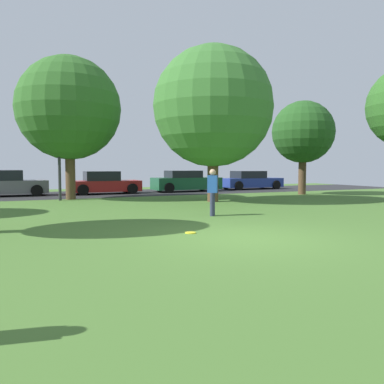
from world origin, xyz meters
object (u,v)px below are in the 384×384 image
maple_tree_far (213,107)px  person_catcher (213,190)px  oak_tree_center (303,132)px  street_lamp_post (59,154)px  parked_car_grey (6,184)px  parked_car_blue (250,181)px  parked_car_red (104,184)px  oak_tree_right (69,109)px  parked_car_green (186,182)px  frisbee_disc (190,233)px

maple_tree_far → person_catcher: maple_tree_far is taller
maple_tree_far → oak_tree_center: (7.00, 1.99, -0.76)m
person_catcher → street_lamp_post: size_ratio=0.35×
parked_car_grey → parked_car_blue: bearing=0.1°
maple_tree_far → parked_car_red: (-3.58, 7.32, -3.79)m
oak_tree_right → oak_tree_center: (12.94, -2.07, -0.87)m
oak_tree_center → maple_tree_far: bearing=-164.1°
person_catcher → parked_car_green: (4.22, 11.93, -0.21)m
parked_car_grey → parked_car_red: parked_car_grey is taller
oak_tree_right → parked_car_red: bearing=54.1°
parked_car_red → maple_tree_far: bearing=-63.9°
parked_car_blue → street_lamp_post: bearing=-163.2°
frisbee_disc → street_lamp_post: street_lamp_post is taller
parked_car_grey → street_lamp_post: bearing=-59.2°
person_catcher → street_lamp_post: street_lamp_post is taller
parked_car_green → street_lamp_post: size_ratio=0.99×
oak_tree_center → frisbee_disc: oak_tree_center is taller
frisbee_disc → oak_tree_right: bearing=97.1°
oak_tree_right → street_lamp_post: (-0.55, -0.41, -2.27)m
parked_car_red → street_lamp_post: 4.96m
parked_car_grey → parked_car_green: 10.73m
maple_tree_far → parked_car_blue: maple_tree_far is taller
oak_tree_right → parked_car_green: 9.23m
oak_tree_right → parked_car_red: (2.36, 3.26, -3.90)m
oak_tree_center → person_catcher: (-9.43, -6.63, -2.79)m
oak_tree_right → person_catcher: size_ratio=4.51×
oak_tree_center → frisbee_disc: bearing=-140.7°
parked_car_grey → parked_car_green: bearing=-2.4°
maple_tree_far → person_catcher: (-2.43, -4.64, -3.56)m
parked_car_grey → parked_car_blue: 16.07m
oak_tree_center → parked_car_red: oak_tree_center is taller
frisbee_disc → parked_car_green: 16.02m
oak_tree_center → parked_car_green: size_ratio=1.23×
person_catcher → parked_car_green: 12.66m
parked_car_green → street_lamp_post: (-8.28, -3.64, 1.60)m
parked_car_green → parked_car_blue: (5.35, 0.47, -0.03)m
frisbee_disc → parked_car_blue: size_ratio=0.06×
oak_tree_right → parked_car_grey: oak_tree_right is taller
parked_car_red → parked_car_green: size_ratio=0.93×
parked_car_green → street_lamp_post: bearing=-156.3°
frisbee_disc → oak_tree_center: bearing=39.3°
parked_car_red → parked_car_blue: bearing=2.3°
oak_tree_center → frisbee_disc: size_ratio=20.35×
frisbee_disc → street_lamp_post: bearing=100.2°
maple_tree_far → oak_tree_right: 7.20m
oak_tree_center → frisbee_disc: (-11.50, -9.41, -3.64)m
oak_tree_center → person_catcher: size_ratio=3.50×
parked_car_green → street_lamp_post: street_lamp_post is taller
parked_car_grey → oak_tree_center: bearing=-19.9°
oak_tree_right → parked_car_grey: size_ratio=1.67×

